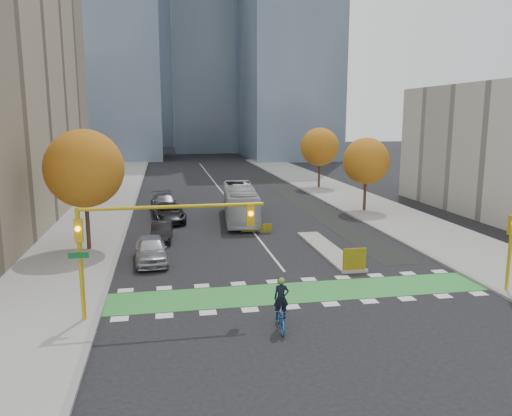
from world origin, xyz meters
name	(u,v)px	position (x,y,z in m)	size (l,w,h in m)	color
ground	(309,303)	(0.00, 0.00, 0.00)	(300.00, 300.00, 0.00)	black
sidewalk_west	(84,226)	(-13.50, 20.00, 0.07)	(7.00, 120.00, 0.15)	gray
sidewalk_east	(388,214)	(13.50, 20.00, 0.07)	(7.00, 120.00, 0.15)	gray
curb_west	(128,224)	(-10.00, 20.00, 0.07)	(0.30, 120.00, 0.16)	gray
curb_east	(352,216)	(10.00, 20.00, 0.07)	(0.30, 120.00, 0.16)	gray
bike_crossing	(301,292)	(0.00, 1.50, 0.01)	(20.00, 3.00, 0.01)	#2E8D35
centre_line	(219,189)	(0.00, 40.00, 0.01)	(0.15, 70.00, 0.01)	silver
bike_lane_paint	(297,199)	(7.50, 30.00, 0.01)	(2.50, 50.00, 0.01)	black
median_island	(328,250)	(4.00, 9.00, 0.08)	(1.60, 10.00, 0.16)	gray
hazard_board	(354,259)	(4.00, 4.20, 0.80)	(1.40, 0.12, 1.30)	yellow
tower_ne	(289,15)	(20.00, 85.00, 30.00)	(18.00, 24.00, 60.00)	#47566B
tower_far	(169,13)	(-4.00, 140.00, 40.00)	(26.00, 26.00, 80.00)	#47566B
tree_west	(84,169)	(-12.00, 12.00, 5.62)	(5.20, 5.20, 8.22)	#332114
tree_east_near	(366,161)	(12.00, 22.00, 4.86)	(4.40, 4.40, 7.08)	#332114
tree_east_far	(320,147)	(12.50, 38.00, 5.24)	(4.80, 4.80, 7.65)	#332114
traffic_signal_west	(140,232)	(-7.93, -0.51, 4.03)	(8.53, 0.56, 5.20)	#BF9914
traffic_signal_east	(511,242)	(10.50, -0.51, 2.73)	(0.35, 0.43, 4.10)	#BF9914
cyclist	(281,312)	(-2.06, -2.82, 0.78)	(0.87, 2.07, 2.33)	#1D4F88
bus	(240,203)	(-0.33, 20.23, 1.55)	(2.60, 11.10, 3.09)	#B7BEC0
parked_car_a	(151,250)	(-7.78, 8.40, 0.83)	(1.97, 4.90, 1.67)	#A8A8AE
parked_car_b	(162,232)	(-7.12, 13.95, 0.68)	(1.44, 4.12, 1.36)	black
parked_car_c	(164,203)	(-6.93, 25.64, 0.83)	(2.33, 5.73, 1.66)	#4C4C51
parked_car_d	(169,213)	(-6.50, 20.64, 0.78)	(2.58, 5.59, 1.55)	black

